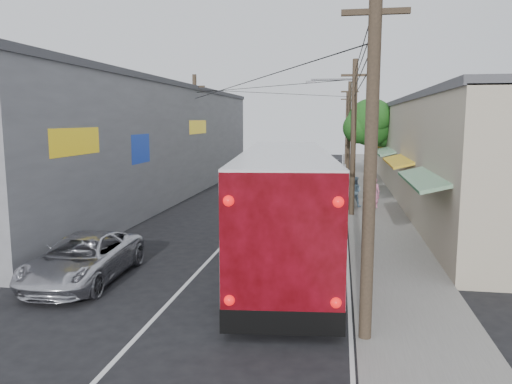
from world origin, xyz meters
TOP-DOWN VIEW (x-y plane):
  - ground at (0.00, 0.00)m, footprint 120.00×120.00m
  - sidewalk at (6.50, 20.00)m, footprint 3.00×80.00m
  - building_right at (10.99, 22.00)m, footprint 7.09×40.00m
  - building_left at (-8.50, 18.00)m, footprint 7.20×36.00m
  - utility_poles at (3.13, 20.33)m, footprint 11.80×45.28m
  - street_tree at (6.87, 26.02)m, footprint 4.40×4.00m
  - coach_bus at (2.65, 4.44)m, footprint 4.25×13.85m
  - jeepney at (-3.27, 1.00)m, footprint 2.58×5.23m
  - parked_suv at (3.80, 16.93)m, footprint 3.31×6.46m
  - parked_car_mid at (4.60, 20.29)m, footprint 1.82×4.32m
  - parked_car_far at (3.80, 32.90)m, footprint 1.83×4.24m
  - pedestrian_near at (6.49, 15.30)m, footprint 0.72×0.59m
  - pedestrian_far at (5.40, 15.42)m, footprint 0.96×0.82m

SIDE VIEW (x-z plane):
  - ground at x=0.00m, z-range 0.00..0.00m
  - sidewalk at x=6.50m, z-range 0.00..0.12m
  - parked_car_far at x=3.80m, z-range 0.00..1.36m
  - jeepney at x=-3.27m, z-range 0.00..1.43m
  - parked_car_mid at x=4.60m, z-range 0.00..1.46m
  - parked_suv at x=3.80m, z-range 0.00..1.79m
  - pedestrian_near at x=6.49m, z-range 0.12..1.81m
  - pedestrian_far at x=5.40m, z-range 0.12..1.84m
  - coach_bus at x=2.65m, z-range 0.07..4.00m
  - building_right at x=10.99m, z-range 0.03..6.28m
  - building_left at x=-8.50m, z-range 0.03..7.28m
  - utility_poles at x=3.13m, z-range 0.13..8.13m
  - street_tree at x=6.87m, z-range 1.37..7.97m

